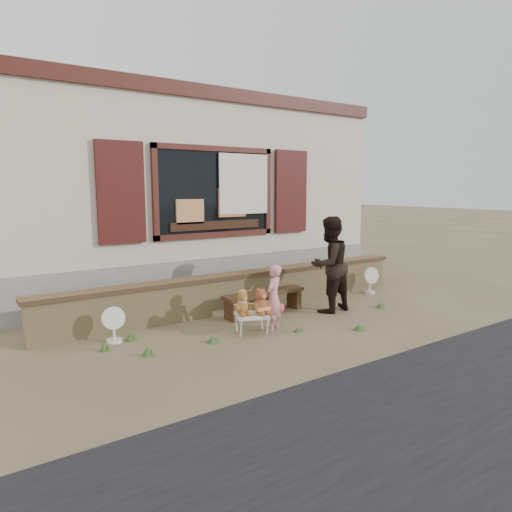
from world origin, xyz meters
TOP-DOWN VIEW (x-y plane):
  - ground at (0.00, 0.00)m, footprint 80.00×80.00m
  - shopfront at (0.00, 4.49)m, footprint 8.04×5.13m
  - brick_wall at (0.00, 1.00)m, footprint 7.10×0.36m
  - bench at (0.11, 0.52)m, footprint 1.54×0.38m
  - folding_chair at (-0.63, -0.21)m, footprint 0.58×0.55m
  - teddy_bear_left at (-0.76, -0.16)m, footprint 0.34×0.32m
  - teddy_bear_right at (-0.50, -0.26)m, footprint 0.36×0.34m
  - child at (-0.28, -0.27)m, footprint 0.44×0.40m
  - adult at (1.14, 0.04)m, footprint 0.86×0.70m
  - fan_left at (-2.44, 0.53)m, footprint 0.33×0.22m
  - fan_right at (2.80, 0.58)m, footprint 0.34×0.23m
  - grass_tufts at (-0.71, -0.26)m, footprint 4.88×1.63m

SIDE VIEW (x-z plane):
  - ground at x=0.00m, z-range 0.00..0.00m
  - grass_tufts at x=-0.71m, z-range -0.01..0.12m
  - fan_left at x=-2.44m, z-range 0.00..0.51m
  - folding_chair at x=-0.63m, z-range 0.12..0.40m
  - fan_right at x=2.80m, z-range 0.00..0.54m
  - bench at x=0.11m, z-range 0.09..0.48m
  - brick_wall at x=0.00m, z-range 0.01..0.67m
  - teddy_bear_left at x=-0.76m, z-range 0.29..0.65m
  - teddy_bear_right at x=-0.50m, z-range 0.29..0.69m
  - child at x=-0.28m, z-range 0.00..1.00m
  - adult at x=1.14m, z-range 0.00..1.65m
  - shopfront at x=0.00m, z-range 0.00..4.00m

